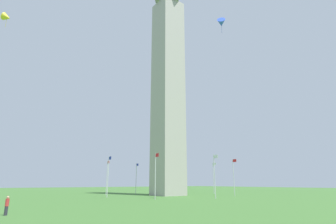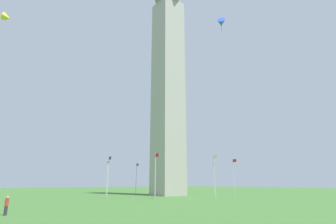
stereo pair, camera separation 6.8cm
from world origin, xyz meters
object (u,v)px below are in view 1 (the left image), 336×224
Objects in this scene: obelisk_monument at (168,79)px; flagpole_w at (108,174)px; flagpole_n at (215,174)px; kite_yellow_delta at (7,17)px; person_red_shirt at (7,206)px; flagpole_ne at (234,175)px; kite_blue_delta at (221,23)px; flagpole_sw at (107,176)px; flagpole_se at (176,177)px; flagpole_e at (214,176)px; flagpole_s at (136,177)px; flagpole_nw at (155,173)px.

flagpole_w is (0.06, -15.20, -24.61)m from obelisk_monument.
flagpole_n is 44.74m from kite_yellow_delta.
flagpole_ne is at bearing -29.39° from person_red_shirt.
flagpole_n is 2.64× the size of kite_blue_delta.
flagpole_n is 4.86× the size of person_red_shirt.
obelisk_monument is at bearing 45.16° from flagpole_sw.
obelisk_monument is 7.05× the size of flagpole_se.
kite_yellow_delta is (7.42, -52.34, 23.70)m from flagpole_e.
flagpole_se is 4.86× the size of person_red_shirt.
flagpole_w is (-15.20, -15.20, 0.00)m from flagpole_n.
flagpole_sw is 3.28× the size of kite_yellow_delta.
flagpole_se is 1.00× the size of flagpole_sw.
flagpole_w is (15.20, -15.20, 0.00)m from flagpole_s.
flagpole_se and flagpole_s have the same top height.
kite_blue_delta is at bearing -43.86° from person_red_shirt.
kite_blue_delta reaches higher than person_red_shirt.
flagpole_s is at bearing 157.50° from flagpole_nw.
kite_yellow_delta is at bearing -101.82° from flagpole_n.
flagpole_ne is at bearing 90.00° from flagpole_nw.
kite_yellow_delta is at bearing -78.61° from obelisk_monument.
flagpole_se is at bearing 180.00° from flagpole_ne.
flagpole_ne is (-4.45, 10.74, 0.00)m from flagpole_n.
obelisk_monument is 28.92m from flagpole_e.
flagpole_n is 28.08m from flagpole_sw.
flagpole_ne is 28.08m from flagpole_w.
flagpole_e is 40.50m from kite_blue_delta.
flagpole_e is at bearing 98.07° from kite_yellow_delta.
flagpole_n is 1.00× the size of flagpole_se.
flagpole_ne is at bearing 45.00° from flagpole_sw.
flagpole_sw and flagpole_w have the same top height.
flagpole_e is at bearing 22.50° from flagpole_se.
flagpole_s is (-15.20, -15.20, 0.00)m from flagpole_e.
person_red_shirt is at bearing -53.87° from flagpole_se.
kite_blue_delta is (7.40, -4.12, 27.51)m from flagpole_n.
kite_blue_delta is (33.34, 6.63, 27.51)m from flagpole_sw.
kite_blue_delta reaches higher than flagpole_n.
flagpole_ne is at bearing 86.03° from kite_yellow_delta.
flagpole_s is 49.53m from kite_yellow_delta.
flagpole_s is (-4.45, -10.74, 0.00)m from flagpole_se.
flagpole_n is 21.49m from flagpole_e.
flagpole_n is 21.49m from flagpole_w.
flagpole_se and flagpole_w have the same top height.
person_red_shirt is at bearing -63.85° from flagpole_nw.
flagpole_n is at bearing -45.00° from flagpole_e.
flagpole_n and flagpole_sw have the same top height.
person_red_shirt is at bearing -89.87° from kite_blue_delta.
flagpole_s is 21.49m from flagpole_w.
obelisk_monument is at bearing -90.22° from flagpole_e.
person_red_shirt is (22.66, -50.22, -3.68)m from flagpole_e.
flagpole_e is at bearing -19.69° from person_red_shirt.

